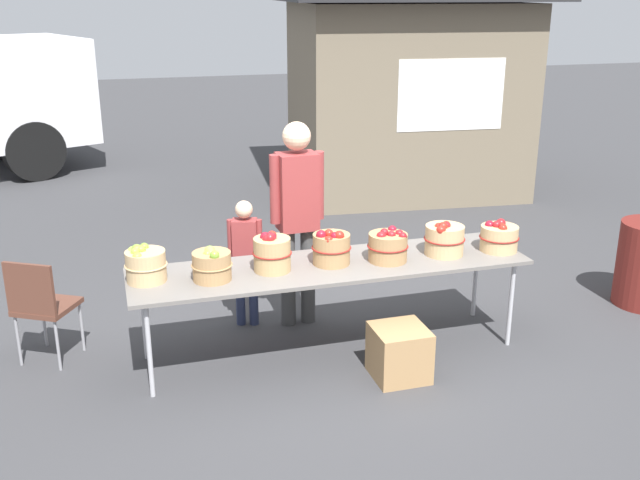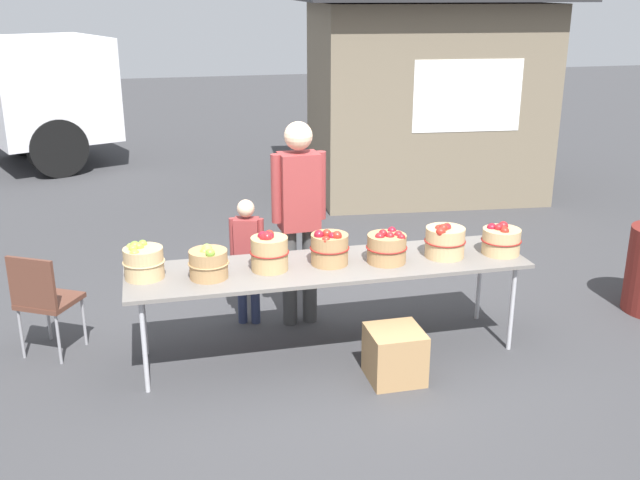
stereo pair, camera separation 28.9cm
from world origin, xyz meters
TOP-DOWN VIEW (x-y plane):
  - ground_plane at (0.00, 0.00)m, footprint 40.00×40.00m
  - market_table at (0.00, 0.00)m, footprint 3.10×0.76m
  - apple_basket_green_0 at (-1.40, 0.06)m, footprint 0.31×0.31m
  - apple_basket_green_1 at (-0.93, -0.06)m, footprint 0.30×0.30m
  - apple_basket_red_0 at (-0.47, 0.00)m, footprint 0.30×0.30m
  - apple_basket_red_1 at (0.01, 0.01)m, footprint 0.31×0.31m
  - apple_basket_red_2 at (0.45, -0.05)m, footprint 0.32×0.32m
  - apple_basket_red_3 at (0.94, -0.04)m, footprint 0.33×0.33m
  - apple_basket_red_4 at (1.40, -0.08)m, footprint 0.32×0.32m
  - vendor_adult at (-0.11, 0.60)m, footprint 0.47×0.25m
  - child_customer at (-0.54, 0.69)m, footprint 0.29×0.20m
  - food_kiosk at (2.54, 4.66)m, footprint 3.77×3.23m
  - folding_chair at (-2.18, 0.46)m, footprint 0.55×0.55m
  - produce_crate at (0.37, -0.54)m, footprint 0.40×0.40m

SIDE VIEW (x-z plane):
  - ground_plane at x=0.00m, z-range 0.00..0.00m
  - produce_crate at x=0.37m, z-range 0.00..0.40m
  - folding_chair at x=-2.18m, z-range 0.08..0.94m
  - child_customer at x=-0.54m, z-range 0.10..1.21m
  - market_table at x=0.00m, z-range 0.34..1.09m
  - apple_basket_red_4 at x=1.40m, z-range 0.73..0.99m
  - apple_basket_green_1 at x=-0.93m, z-range 0.73..1.00m
  - apple_basket_red_2 at x=0.45m, z-range 0.73..1.01m
  - apple_basket_green_0 at x=-1.40m, z-range 0.74..1.02m
  - apple_basket_red_3 at x=0.94m, z-range 0.74..1.02m
  - apple_basket_red_1 at x=0.01m, z-range 0.74..1.02m
  - apple_basket_red_0 at x=-0.47m, z-range 0.74..1.05m
  - vendor_adult at x=-0.11m, z-range 0.16..1.92m
  - food_kiosk at x=2.54m, z-range 0.01..2.75m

